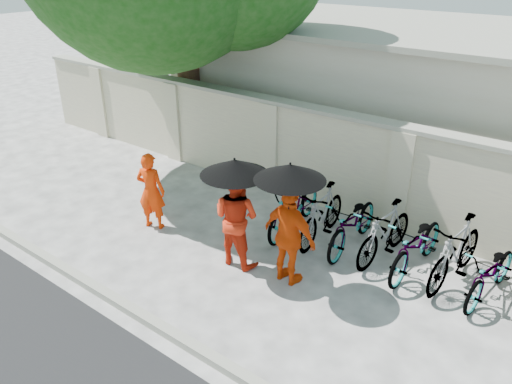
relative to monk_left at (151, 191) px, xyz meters
The scene contains 16 objects.
ground 1.97m from the monk_left, ahead, with size 80.00×80.00×0.00m, color silver.
kerb 2.78m from the monk_left, 48.18° to the right, with size 40.00×0.16×0.12m, color gray.
compound_wall 4.03m from the monk_left, 46.07° to the left, with size 20.00×0.30×2.00m, color beige.
building_behind 7.74m from the monk_left, 60.48° to the left, with size 14.00×6.00×3.20m, color beige.
monk_left is the anchor object (origin of this frame).
monk_center 2.09m from the monk_left, ahead, with size 0.85×0.66×1.75m, color red.
parasol_center 2.38m from the monk_left, ahead, with size 1.12×1.12×0.97m.
monk_right 3.13m from the monk_left, ahead, with size 1.00×0.42×1.70m, color #E24208.
parasol_right 3.37m from the monk_left, ahead, with size 1.09×1.09×1.15m.
bike_0 2.77m from the monk_left, 34.90° to the left, with size 0.68×1.95×1.03m, color #A6A6A7.
bike_1 3.28m from the monk_left, 29.04° to the left, with size 0.50×1.77×1.06m, color #A6A6A7.
bike_2 3.85m from the monk_left, 25.88° to the left, with size 0.66×1.89×0.99m, color #A6A6A7.
bike_3 4.40m from the monk_left, 22.70° to the left, with size 0.49×1.74×1.04m, color #A6A6A7.
bike_4 4.95m from the monk_left, 19.68° to the left, with size 0.66×1.90×1.00m, color #A6A6A7.
bike_5 5.54m from the monk_left, 18.37° to the left, with size 0.53×1.87×1.12m, color #A6A6A7.
bike_6 6.09m from the monk_left, 15.75° to the left, with size 0.59×1.70×0.89m, color #A6A6A7.
Camera 1 is at (5.04, -5.29, 4.92)m, focal length 35.00 mm.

